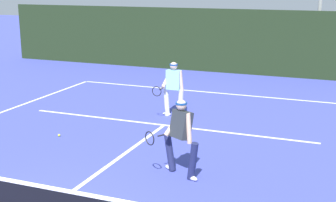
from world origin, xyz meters
The scene contains 7 objects.
court_line_baseline_far centered at (0.00, 10.83, 0.00)m, with size 10.28×0.10×0.01m, color white.
court_line_service centered at (0.00, 6.48, 0.00)m, with size 8.38×0.10×0.01m, color white.
court_line_centre centered at (0.00, 3.20, 0.00)m, with size 0.10×6.40×0.01m, color white.
player_near centered at (1.63, 3.36, 0.88)m, with size 1.13×0.82×1.61m.
player_far centered at (-0.10, 7.43, 0.90)m, with size 0.79×0.89×1.63m.
tennis_ball centered at (-2.15, 4.55, 0.03)m, with size 0.07×0.07×0.07m, color #D1E033.
back_fence_windscreen centered at (0.00, 14.74, 1.38)m, with size 22.65×0.12×2.75m, color black.
Camera 1 is at (4.83, -5.33, 3.92)m, focal length 51.12 mm.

